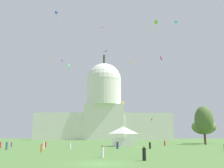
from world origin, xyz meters
TOP-DOWN VIEW (x-y plane):
  - ground_plane at (0.00, 0.00)m, footprint 800.00×800.00m
  - capitol_building at (0.98, 199.46)m, footprint 114.28×30.07m
  - event_tent at (6.04, 48.94)m, footprint 6.25×6.30m
  - tree_east_mid at (41.58, 80.62)m, footprint 13.53×13.52m
  - tree_east_near at (35.11, 63.24)m, footprint 7.74×7.90m
  - person_red_near_tree_east at (-23.76, 36.98)m, footprint 0.55×0.55m
  - person_white_lawn_far_right at (-12.95, 33.39)m, footprint 0.63×0.63m
  - person_red_aisle_center at (19.25, 54.89)m, footprint 0.55×0.55m
  - person_red_front_center at (-14.34, 42.29)m, footprint 0.56×0.56m
  - person_black_front_left at (10.82, 32.83)m, footprint 0.52×0.52m
  - person_purple_edge_west at (-23.93, 45.22)m, footprint 0.40×0.40m
  - person_black_mid_center at (4.94, 3.09)m, footprint 0.57×0.57m
  - person_navy_mid_right at (3.53, 32.78)m, footprint 0.63×0.63m
  - person_white_back_center at (-7.06, 33.21)m, footprint 0.61×0.61m
  - person_white_deep_crowd at (0.20, 7.68)m, footprint 0.51×0.51m
  - person_denim_near_tent at (-19.41, 28.70)m, footprint 0.57×0.57m
  - person_orange_lawn_far_left at (-10.35, 19.91)m, footprint 0.50×0.50m
  - kite_gold_low at (6.69, 55.62)m, footprint 0.69×0.55m
  - kite_violet_high at (-27.61, 145.76)m, footprint 1.17×0.66m
  - kite_white_mid at (15.59, 58.47)m, footprint 1.39×1.18m
  - kite_green_mid at (-11.94, 63.95)m, footprint 0.81×0.74m
  - kite_lime_high at (16.16, 47.02)m, footprint 1.07×0.51m
  - kite_magenta_mid at (19.60, 57.09)m, footprint 0.65×0.63m
  - kite_yellow_high at (23.38, 168.10)m, footprint 1.14×1.15m
  - kite_black_mid at (1.63, 58.61)m, footprint 1.70×1.89m
  - kite_cyan_high at (36.22, 94.09)m, footprint 1.04×1.07m
  - kite_red_low at (32.24, 146.07)m, footprint 0.93×0.83m
  - kite_orange_high at (0.28, 86.45)m, footprint 1.21×1.41m
  - kite_blue_high at (-15.12, 52.73)m, footprint 0.85×0.81m
  - kite_pink_low at (-17.81, 159.07)m, footprint 1.63×1.09m
  - kite_turquoise_low at (-21.14, 173.26)m, footprint 1.38×1.40m
  - kite_gold_mid at (-3.92, 147.91)m, footprint 1.49×1.16m

SIDE VIEW (x-z plane):
  - ground_plane at x=0.00m, z-range 0.00..0.00m
  - person_red_front_center at x=-14.34m, z-range -0.07..1.44m
  - person_orange_lawn_far_left at x=-10.35m, z-range -0.06..1.43m
  - person_white_back_center at x=-7.06m, z-range -0.09..1.48m
  - person_red_aisle_center at x=19.25m, z-range -0.08..1.48m
  - person_purple_edge_west at x=-23.93m, z-range -0.06..1.47m
  - person_white_lawn_far_right at x=-12.95m, z-range -0.08..1.51m
  - person_white_deep_crowd at x=0.20m, z-range -0.06..1.52m
  - person_black_mid_center at x=4.94m, z-range -0.07..1.53m
  - person_red_near_tree_east at x=-23.76m, z-range -0.07..1.54m
  - person_black_front_left at x=10.82m, z-range -0.08..1.56m
  - person_navy_mid_right at x=3.53m, z-range -0.08..1.69m
  - person_denim_near_tent at x=-19.41m, z-range -0.07..1.72m
  - event_tent at x=6.04m, z-range 0.04..5.60m
  - tree_east_mid at x=41.58m, z-range 1.78..11.44m
  - tree_east_near at x=35.11m, z-range 1.71..14.88m
  - kite_gold_low at x=6.69m, z-range 11.79..14.30m
  - kite_red_low at x=32.24m, z-range 12.23..15.24m
  - kite_turquoise_low at x=-21.14m, z-range 13.97..14.28m
  - kite_pink_low at x=-17.81m, z-range 14.46..18.63m
  - kite_gold_mid at x=-3.92m, z-range 19.04..23.02m
  - capitol_building at x=0.98m, z-range -11.44..62.93m
  - kite_green_mid at x=-11.94m, z-range 25.11..29.23m
  - kite_magenta_mid at x=19.60m, z-range 27.82..29.20m
  - kite_white_mid at x=15.59m, z-range 30.35..30.65m
  - kite_black_mid at x=1.63m, z-range 30.74..31.04m
  - kite_lime_high at x=16.16m, z-range 34.62..38.48m
  - kite_blue_high at x=-15.12m, z-range 40.90..43.50m
  - kite_orange_high at x=0.28m, z-range 51.52..51.79m
  - kite_violet_high at x=-27.61m, z-range 51.41..54.79m
  - kite_yellow_high at x=23.38m, z-range 56.27..60.63m
  - kite_cyan_high at x=36.22m, z-range 57.39..59.83m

